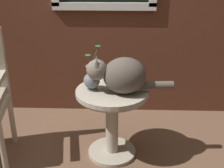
{
  "coord_description": "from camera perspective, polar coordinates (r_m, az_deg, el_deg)",
  "views": [
    {
      "loc": [
        0.34,
        -1.92,
        1.51
      ],
      "look_at": [
        0.26,
        0.1,
        0.63
      ],
      "focal_mm": 47.07,
      "sensor_mm": 36.0,
      "label": 1
    }
  ],
  "objects": [
    {
      "name": "ground_plane",
      "position": [
        2.46,
        -6.43,
        -14.48
      ],
      "size": [
        6.0,
        6.0,
        0.0
      ],
      "primitive_type": "plane",
      "color": "brown"
    },
    {
      "name": "wicker_side_table",
      "position": [
        2.3,
        0.0,
        -4.99
      ],
      "size": [
        0.55,
        0.55,
        0.58
      ],
      "color": "#B2A893",
      "rests_on": "ground_plane"
    },
    {
      "name": "cat",
      "position": [
        2.14,
        1.95,
        1.76
      ],
      "size": [
        0.64,
        0.29,
        0.28
      ],
      "color": "brown",
      "rests_on": "wicker_side_table"
    },
    {
      "name": "pewter_vase_with_ivy",
      "position": [
        2.2,
        -3.97,
        1.16
      ],
      "size": [
        0.13,
        0.13,
        0.33
      ],
      "color": "slate",
      "rests_on": "wicker_side_table"
    }
  ]
}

